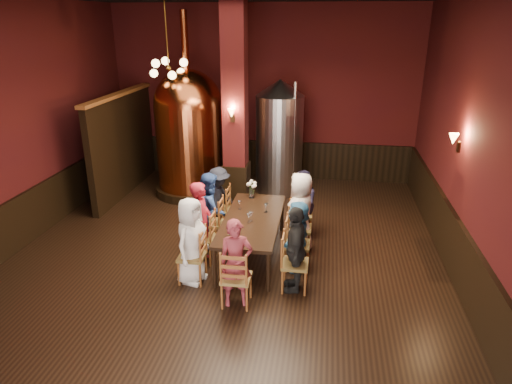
% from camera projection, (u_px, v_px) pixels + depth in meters
% --- Properties ---
extents(room, '(10.00, 10.02, 4.50)m').
position_uv_depth(room, '(219.00, 142.00, 7.38)').
color(room, black).
rests_on(room, ground).
extents(wainscot_right, '(0.08, 9.90, 1.00)m').
position_uv_depth(wainscot_right, '(459.00, 256.00, 7.43)').
color(wainscot_right, black).
rests_on(wainscot_right, ground).
extents(wainscot_back, '(7.90, 0.08, 1.00)m').
position_uv_depth(wainscot_back, '(262.00, 158.00, 12.58)').
color(wainscot_back, black).
rests_on(wainscot_back, ground).
extents(wainscot_left, '(0.08, 9.90, 1.00)m').
position_uv_depth(wainscot_left, '(17.00, 224.00, 8.59)').
color(wainscot_left, black).
rests_on(wainscot_left, ground).
extents(column, '(0.58, 0.58, 4.50)m').
position_uv_depth(column, '(235.00, 109.00, 10.01)').
color(column, '#44110E').
rests_on(column, ground).
extents(partition, '(0.22, 3.50, 2.40)m').
position_uv_depth(partition, '(123.00, 146.00, 11.18)').
color(partition, black).
rests_on(partition, ground).
extents(pendant_cluster, '(0.90, 0.90, 1.70)m').
position_uv_depth(pendant_cluster, '(169.00, 68.00, 10.02)').
color(pendant_cluster, '#A57226').
rests_on(pendant_cluster, room).
extents(sconce_wall, '(0.20, 0.20, 0.36)m').
position_uv_depth(sconce_wall, '(459.00, 142.00, 7.57)').
color(sconce_wall, black).
rests_on(sconce_wall, room).
extents(sconce_column, '(0.20, 0.20, 0.36)m').
position_uv_depth(sconce_column, '(232.00, 114.00, 9.75)').
color(sconce_column, black).
rests_on(sconce_column, column).
extents(dining_table, '(1.02, 2.41, 0.75)m').
position_uv_depth(dining_table, '(252.00, 221.00, 8.24)').
color(dining_table, black).
rests_on(dining_table, ground).
extents(chair_0, '(0.46, 0.46, 0.92)m').
position_uv_depth(chair_0, '(192.00, 256.00, 7.51)').
color(chair_0, '#984F26').
rests_on(chair_0, ground).
extents(person_0, '(0.65, 0.82, 1.47)m').
position_uv_depth(person_0, '(191.00, 241.00, 7.41)').
color(person_0, white).
rests_on(person_0, ground).
extents(chair_1, '(0.46, 0.46, 0.92)m').
position_uv_depth(chair_1, '(202.00, 238.00, 8.13)').
color(chair_1, '#984F26').
rests_on(chair_1, ground).
extents(person_1, '(0.43, 0.59, 1.51)m').
position_uv_depth(person_1, '(202.00, 223.00, 8.03)').
color(person_1, '#AA1D2D').
rests_on(person_1, ground).
extents(chair_2, '(0.46, 0.46, 0.92)m').
position_uv_depth(chair_2, '(211.00, 222.00, 8.74)').
color(chair_2, '#984F26').
rests_on(chair_2, ground).
extents(person_2, '(0.52, 0.77, 1.46)m').
position_uv_depth(person_2, '(211.00, 210.00, 8.65)').
color(person_2, '#2A488D').
rests_on(person_2, ground).
extents(chair_3, '(0.46, 0.46, 0.92)m').
position_uv_depth(chair_3, '(219.00, 209.00, 9.36)').
color(chair_3, '#984F26').
rests_on(chair_3, ground).
extents(person_3, '(0.78, 0.99, 1.35)m').
position_uv_depth(person_3, '(219.00, 199.00, 9.29)').
color(person_3, black).
rests_on(person_3, ground).
extents(chair_4, '(0.46, 0.46, 0.92)m').
position_uv_depth(chair_4, '(295.00, 263.00, 7.28)').
color(chair_4, '#984F26').
rests_on(chair_4, ground).
extents(person_4, '(0.41, 0.87, 1.44)m').
position_uv_depth(person_4, '(295.00, 249.00, 7.19)').
color(person_4, black).
rests_on(person_4, ground).
extents(chair_5, '(0.46, 0.46, 0.92)m').
position_uv_depth(chair_5, '(298.00, 244.00, 7.90)').
color(chair_5, '#984F26').
rests_on(chair_5, ground).
extents(person_5, '(0.40, 1.18, 1.26)m').
position_uv_depth(person_5, '(298.00, 235.00, 7.84)').
color(person_5, teal).
rests_on(person_5, ground).
extents(chair_6, '(0.46, 0.46, 0.92)m').
position_uv_depth(chair_6, '(300.00, 228.00, 8.51)').
color(chair_6, '#984F26').
rests_on(chair_6, ground).
extents(person_6, '(0.59, 0.81, 1.54)m').
position_uv_depth(person_6, '(300.00, 213.00, 8.40)').
color(person_6, silver).
rests_on(person_6, ground).
extents(chair_7, '(0.46, 0.46, 0.92)m').
position_uv_depth(chair_7, '(302.00, 214.00, 9.13)').
color(chair_7, '#984F26').
rests_on(chair_7, ground).
extents(person_7, '(0.51, 0.73, 1.35)m').
position_uv_depth(person_7, '(302.00, 204.00, 9.05)').
color(person_7, black).
rests_on(person_7, ground).
extents(chair_8, '(0.46, 0.46, 0.92)m').
position_uv_depth(chair_8, '(236.00, 277.00, 6.89)').
color(chair_8, '#984F26').
rests_on(chair_8, ground).
extents(person_8, '(0.58, 0.46, 1.40)m').
position_uv_depth(person_8, '(236.00, 264.00, 6.80)').
color(person_8, maroon).
rests_on(person_8, ground).
extents(copper_kettle, '(2.15, 2.15, 4.30)m').
position_uv_depth(copper_kettle, '(190.00, 131.00, 10.99)').
color(copper_kettle, black).
rests_on(copper_kettle, ground).
extents(steel_vessel, '(1.29, 1.29, 2.79)m').
position_uv_depth(steel_vessel, '(279.00, 137.00, 11.18)').
color(steel_vessel, '#B2B2B7').
rests_on(steel_vessel, ground).
extents(rose_vase, '(0.21, 0.21, 0.37)m').
position_uv_depth(rose_vase, '(252.00, 186.00, 9.08)').
color(rose_vase, white).
rests_on(rose_vase, dining_table).
extents(wine_glass_0, '(0.07, 0.07, 0.17)m').
position_uv_depth(wine_glass_0, '(267.00, 208.00, 8.46)').
color(wine_glass_0, white).
rests_on(wine_glass_0, dining_table).
extents(wine_glass_1, '(0.07, 0.07, 0.17)m').
position_uv_depth(wine_glass_1, '(266.00, 208.00, 8.44)').
color(wine_glass_1, white).
rests_on(wine_glass_1, dining_table).
extents(wine_glass_2, '(0.07, 0.07, 0.17)m').
position_uv_depth(wine_glass_2, '(240.00, 205.00, 8.58)').
color(wine_glass_2, white).
rests_on(wine_glass_2, dining_table).
extents(wine_glass_3, '(0.07, 0.07, 0.17)m').
position_uv_depth(wine_glass_3, '(249.00, 218.00, 8.01)').
color(wine_glass_3, white).
rests_on(wine_glass_3, dining_table).
extents(wine_glass_4, '(0.07, 0.07, 0.17)m').
position_uv_depth(wine_glass_4, '(251.00, 217.00, 8.07)').
color(wine_glass_4, white).
rests_on(wine_glass_4, dining_table).
extents(wine_glass_5, '(0.07, 0.07, 0.17)m').
position_uv_depth(wine_glass_5, '(229.00, 229.00, 7.59)').
color(wine_glass_5, white).
rests_on(wine_glass_5, dining_table).
extents(wine_glass_6, '(0.07, 0.07, 0.17)m').
position_uv_depth(wine_glass_6, '(233.00, 227.00, 7.66)').
color(wine_glass_6, white).
rests_on(wine_glass_6, dining_table).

